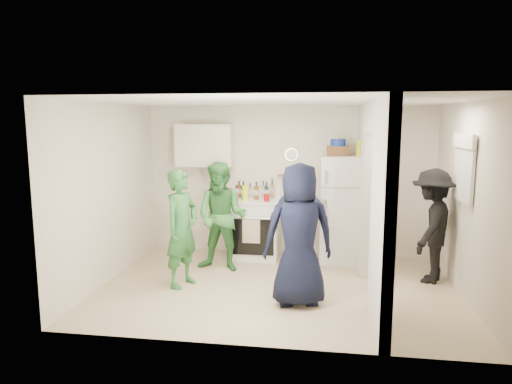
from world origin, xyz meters
TOP-DOWN VIEW (x-y plane):
  - floor at (0.00, 0.00)m, footprint 4.80×4.80m
  - wall_back at (0.00, 1.70)m, footprint 4.80×0.00m
  - wall_front at (0.00, -1.70)m, footprint 4.80×0.00m
  - wall_left at (-2.40, 0.00)m, footprint 0.00×3.40m
  - wall_right at (2.40, 0.00)m, footprint 0.00×3.40m
  - ceiling at (0.00, 0.00)m, footprint 4.80×4.80m
  - partition_pier_back at (1.20, 1.10)m, footprint 0.12×1.20m
  - partition_pier_front at (1.20, -1.10)m, footprint 0.12×1.20m
  - partition_header at (1.20, 0.00)m, footprint 0.12×1.00m
  - stove at (-0.53, 1.37)m, footprint 0.82×0.69m
  - upper_cabinet at (-1.40, 1.52)m, footprint 0.95×0.34m
  - fridge at (0.90, 1.34)m, footprint 0.71×0.69m
  - wicker_basket at (0.80, 1.39)m, footprint 0.35×0.25m
  - blue_bowl at (0.80, 1.39)m, footprint 0.24×0.24m
  - yellow_cup_stack_top at (1.12, 1.24)m, footprint 0.09×0.09m
  - wall_clock at (0.05, 1.68)m, footprint 0.22×0.02m
  - spice_shelf at (0.00, 1.65)m, footprint 0.35×0.08m
  - nook_window at (2.38, 0.20)m, footprint 0.03×0.70m
  - nook_window_frame at (2.36, 0.20)m, footprint 0.04×0.76m
  - nook_valance at (2.34, 0.20)m, footprint 0.04×0.82m
  - yellow_cup_stack_stove at (-0.65, 1.15)m, footprint 0.09×0.09m
  - red_cup at (-0.31, 1.17)m, footprint 0.09×0.09m
  - person_green_left at (-1.31, -0.11)m, footprint 0.57×0.69m
  - person_green_center at (-0.92, 0.63)m, footprint 0.88×0.73m
  - person_denim at (0.23, 0.86)m, footprint 0.95×0.51m
  - person_navy at (0.30, -0.54)m, footprint 0.97×0.74m
  - person_nook at (2.10, 0.56)m, footprint 0.98×1.19m
  - bottle_a at (-0.82, 1.51)m, footprint 0.08×0.08m
  - bottle_b at (-0.70, 1.27)m, footprint 0.08×0.08m
  - bottle_c at (-0.63, 1.53)m, footprint 0.07×0.07m
  - bottle_d at (-0.49, 1.31)m, footprint 0.08×0.08m
  - bottle_e at (-0.41, 1.57)m, footprint 0.06×0.06m
  - bottle_f at (-0.34, 1.41)m, footprint 0.06×0.06m
  - bottle_g at (-0.26, 1.52)m, footprint 0.06×0.06m
  - bottle_h at (-0.82, 1.26)m, footprint 0.06×0.06m

SIDE VIEW (x-z plane):
  - floor at x=0.00m, z-range 0.00..0.00m
  - stove at x=-0.53m, z-range 0.00..0.98m
  - person_denim at x=0.23m, z-range 0.00..1.54m
  - person_nook at x=2.10m, z-range 0.00..1.60m
  - person_green_left at x=-1.31m, z-range 0.00..1.61m
  - person_green_center at x=-0.92m, z-range 0.00..1.65m
  - fridge at x=0.90m, z-range 0.00..1.71m
  - person_navy at x=0.30m, z-range 0.00..1.76m
  - red_cup at x=-0.31m, z-range 0.98..1.10m
  - bottle_c at x=-0.63m, z-range 0.98..1.22m
  - bottle_h at x=-0.82m, z-range 0.98..1.23m
  - yellow_cup_stack_stove at x=-0.65m, z-range 0.98..1.23m
  - bottle_a at x=-0.82m, z-range 0.98..1.26m
  - bottle_e at x=-0.41m, z-range 0.98..1.26m
  - bottle_f at x=-0.34m, z-range 0.98..1.27m
  - bottle_d at x=-0.49m, z-range 0.98..1.28m
  - bottle_b at x=-0.70m, z-range 0.98..1.29m
  - bottle_g at x=-0.26m, z-range 0.98..1.30m
  - wall_back at x=0.00m, z-range -1.15..3.65m
  - wall_front at x=0.00m, z-range -1.15..3.65m
  - wall_left at x=-2.40m, z-range -0.45..2.95m
  - wall_right at x=2.40m, z-range -0.45..2.95m
  - partition_pier_back at x=1.20m, z-range 0.00..2.50m
  - partition_pier_front at x=1.20m, z-range 0.00..2.50m
  - spice_shelf at x=0.00m, z-range 1.34..1.36m
  - nook_window at x=2.38m, z-range 1.25..2.05m
  - nook_window_frame at x=2.36m, z-range 1.22..2.08m
  - wall_clock at x=0.05m, z-range 1.59..1.81m
  - wicker_basket at x=0.80m, z-range 1.71..1.86m
  - yellow_cup_stack_top at x=1.12m, z-range 1.71..1.96m
  - upper_cabinet at x=-1.40m, z-range 1.50..2.20m
  - blue_bowl at x=0.80m, z-range 1.86..1.97m
  - nook_valance at x=2.34m, z-range 1.91..2.09m
  - partition_header at x=1.20m, z-range 2.10..2.50m
  - ceiling at x=0.00m, z-range 2.50..2.50m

